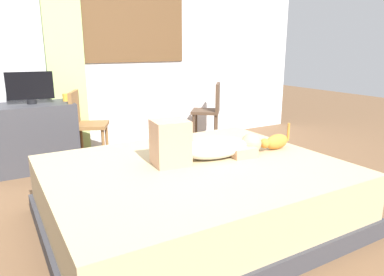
{
  "coord_description": "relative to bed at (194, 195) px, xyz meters",
  "views": [
    {
      "loc": [
        -1.31,
        -2.26,
        1.36
      ],
      "look_at": [
        0.08,
        0.13,
        0.64
      ],
      "focal_mm": 32.96,
      "sensor_mm": 36.0,
      "label": 1
    }
  ],
  "objects": [
    {
      "name": "chair_by_desk",
      "position": [
        -0.35,
        1.92,
        0.27
      ],
      "size": [
        0.5,
        0.5,
        0.86
      ],
      "color": "brown",
      "rests_on": "ground"
    },
    {
      "name": "bed",
      "position": [
        0.0,
        0.0,
        0.0
      ],
      "size": [
        2.19,
        1.8,
        0.49
      ],
      "color": "#38383D",
      "rests_on": "ground"
    },
    {
      "name": "desk",
      "position": [
        -0.9,
        2.04,
        0.13
      ],
      "size": [
        0.9,
        0.56,
        0.74
      ],
      "color": "#38383D",
      "rests_on": "ground"
    },
    {
      "name": "chair_spare",
      "position": [
        1.42,
        1.94,
        0.27
      ],
      "size": [
        0.53,
        0.53,
        0.86
      ],
      "color": "#4C3828",
      "rests_on": "ground"
    },
    {
      "name": "cup",
      "position": [
        -0.51,
        2.05,
        0.54
      ],
      "size": [
        0.07,
        0.07,
        0.09
      ],
      "primitive_type": "cylinder",
      "color": "gold",
      "rests_on": "desk"
    },
    {
      "name": "cat",
      "position": [
        0.82,
        -0.0,
        0.31
      ],
      "size": [
        0.36,
        0.14,
        0.21
      ],
      "color": "#C67A2D",
      "rests_on": "bed"
    },
    {
      "name": "tv_monitor",
      "position": [
        -0.88,
        2.04,
        0.68
      ],
      "size": [
        0.48,
        0.1,
        0.35
      ],
      "color": "black",
      "rests_on": "desk"
    },
    {
      "name": "curtain_left",
      "position": [
        -0.43,
        2.32,
        0.92
      ],
      "size": [
        0.44,
        0.06,
        2.32
      ],
      "primitive_type": "cube",
      "color": "#ADCC75",
      "rests_on": "ground"
    },
    {
      "name": "ground_plane",
      "position": [
        0.02,
        0.07,
        -0.24
      ],
      "size": [
        16.0,
        16.0,
        0.0
      ],
      "primitive_type": "plane",
      "color": "brown"
    },
    {
      "name": "person_lying",
      "position": [
        0.13,
        0.07,
        0.36
      ],
      "size": [
        0.94,
        0.35,
        0.34
      ],
      "color": "silver",
      "rests_on": "bed"
    },
    {
      "name": "back_wall_with_window",
      "position": [
        0.03,
        2.43,
        1.22
      ],
      "size": [
        6.4,
        0.14,
        2.9
      ],
      "color": "silver",
      "rests_on": "ground"
    }
  ]
}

